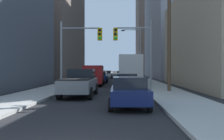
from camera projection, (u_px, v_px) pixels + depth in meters
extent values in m
cube|color=#9E9E99|center=(93.00, 77.00, 55.20)|extent=(3.21, 160.00, 0.15)
cube|color=#9E9E99|center=(137.00, 77.00, 54.84)|extent=(3.21, 160.00, 0.15)
cube|color=silver|center=(130.00, 68.00, 31.45)|extent=(2.61, 11.52, 2.90)
cube|color=black|center=(120.00, 64.00, 31.49)|extent=(0.12, 10.58, 0.80)
cube|color=red|center=(120.00, 73.00, 31.50)|extent=(0.12, 10.58, 0.28)
cylinder|color=black|center=(120.00, 79.00, 35.52)|extent=(0.32, 1.00, 1.00)
cylinder|color=black|center=(137.00, 79.00, 35.44)|extent=(0.32, 1.00, 1.00)
cylinder|color=black|center=(120.00, 81.00, 28.28)|extent=(0.32, 1.00, 1.00)
cylinder|color=black|center=(141.00, 81.00, 28.20)|extent=(0.32, 1.00, 1.00)
cube|color=slate|center=(79.00, 85.00, 17.41)|extent=(2.01, 5.40, 0.80)
cube|color=black|center=(81.00, 74.00, 18.38)|extent=(1.80, 1.80, 0.70)
cube|color=black|center=(76.00, 79.00, 16.06)|extent=(1.76, 2.38, 0.10)
cylinder|color=black|center=(71.00, 89.00, 19.18)|extent=(0.28, 0.80, 0.80)
cylinder|color=black|center=(96.00, 89.00, 19.11)|extent=(0.28, 0.80, 0.80)
cylinder|color=black|center=(59.00, 93.00, 15.72)|extent=(0.28, 0.80, 0.80)
cylinder|color=black|center=(90.00, 93.00, 15.65)|extent=(0.28, 0.80, 0.80)
cube|color=maroon|center=(94.00, 74.00, 28.24)|extent=(2.19, 5.27, 1.90)
cube|color=black|center=(96.00, 70.00, 30.84)|extent=(1.76, 0.08, 0.60)
cylinder|color=black|center=(87.00, 82.00, 29.95)|extent=(0.24, 0.72, 0.72)
cylinder|color=black|center=(103.00, 82.00, 29.88)|extent=(0.24, 0.72, 0.72)
cylinder|color=black|center=(83.00, 83.00, 26.62)|extent=(0.24, 0.72, 0.72)
cylinder|color=black|center=(101.00, 83.00, 26.55)|extent=(0.24, 0.72, 0.72)
cube|color=#141E4C|center=(129.00, 94.00, 12.59)|extent=(1.87, 4.23, 0.65)
cube|color=black|center=(129.00, 83.00, 12.44)|extent=(1.62, 1.93, 0.55)
cylinder|color=black|center=(113.00, 98.00, 13.97)|extent=(0.22, 0.64, 0.64)
cylinder|color=black|center=(144.00, 98.00, 13.90)|extent=(0.22, 0.64, 0.64)
cylinder|color=black|center=(111.00, 105.00, 11.28)|extent=(0.22, 0.64, 0.64)
cylinder|color=black|center=(150.00, 105.00, 11.22)|extent=(0.22, 0.64, 0.64)
cube|color=white|center=(126.00, 84.00, 20.47)|extent=(1.94, 4.26, 0.65)
cube|color=black|center=(126.00, 77.00, 20.32)|extent=(1.64, 1.95, 0.55)
cylinder|color=black|center=(116.00, 87.00, 21.85)|extent=(0.22, 0.64, 0.64)
cylinder|color=black|center=(136.00, 87.00, 21.79)|extent=(0.22, 0.64, 0.64)
cylinder|color=black|center=(115.00, 90.00, 19.16)|extent=(0.22, 0.64, 0.64)
cylinder|color=black|center=(138.00, 90.00, 19.10)|extent=(0.22, 0.64, 0.64)
cube|color=navy|center=(100.00, 78.00, 34.07)|extent=(1.88, 4.23, 0.65)
cube|color=black|center=(100.00, 74.00, 33.92)|extent=(1.62, 1.93, 0.55)
cylinder|color=black|center=(95.00, 80.00, 35.45)|extent=(0.22, 0.64, 0.64)
cylinder|color=black|center=(107.00, 80.00, 35.39)|extent=(0.22, 0.64, 0.64)
cylinder|color=black|center=(93.00, 81.00, 32.76)|extent=(0.22, 0.64, 0.64)
cylinder|color=black|center=(106.00, 81.00, 32.70)|extent=(0.22, 0.64, 0.64)
cube|color=#B7BABF|center=(107.00, 75.00, 50.64)|extent=(1.88, 4.23, 0.65)
cube|color=black|center=(107.00, 72.00, 50.49)|extent=(1.62, 1.93, 0.55)
cylinder|color=black|center=(103.00, 76.00, 52.02)|extent=(0.22, 0.64, 0.64)
cylinder|color=black|center=(112.00, 76.00, 51.95)|extent=(0.22, 0.64, 0.64)
cylinder|color=black|center=(102.00, 77.00, 49.33)|extent=(0.22, 0.64, 0.64)
cylinder|color=black|center=(111.00, 77.00, 49.27)|extent=(0.22, 0.64, 0.64)
cube|color=#195938|center=(122.00, 76.00, 41.24)|extent=(1.94, 4.26, 0.65)
cube|color=black|center=(122.00, 73.00, 41.09)|extent=(1.65, 1.95, 0.55)
cylinder|color=black|center=(117.00, 78.00, 42.62)|extent=(0.22, 0.64, 0.64)
cylinder|color=black|center=(127.00, 78.00, 42.55)|extent=(0.22, 0.64, 0.64)
cylinder|color=black|center=(117.00, 79.00, 39.93)|extent=(0.22, 0.64, 0.64)
cylinder|color=black|center=(128.00, 79.00, 39.87)|extent=(0.22, 0.64, 0.64)
cylinder|color=gray|center=(61.00, 56.00, 21.72)|extent=(0.18, 0.18, 6.00)
cylinder|color=gray|center=(80.00, 28.00, 21.64)|extent=(3.34, 0.12, 0.12)
cube|color=gold|center=(100.00, 34.00, 21.58)|extent=(0.38, 0.30, 1.05)
sphere|color=black|center=(100.00, 30.00, 21.41)|extent=(0.24, 0.24, 0.24)
sphere|color=black|center=(100.00, 34.00, 21.41)|extent=(0.24, 0.24, 0.24)
sphere|color=#19D833|center=(100.00, 38.00, 21.41)|extent=(0.24, 0.24, 0.24)
cylinder|color=gray|center=(151.00, 56.00, 21.43)|extent=(0.18, 0.18, 6.00)
cylinder|color=gray|center=(133.00, 28.00, 21.47)|extent=(3.01, 0.12, 0.12)
cube|color=gold|center=(115.00, 34.00, 21.53)|extent=(0.38, 0.30, 1.05)
sphere|color=black|center=(115.00, 30.00, 21.36)|extent=(0.24, 0.24, 0.24)
sphere|color=black|center=(115.00, 34.00, 21.36)|extent=(0.24, 0.24, 0.24)
sphere|color=#19D833|center=(115.00, 38.00, 21.36)|extent=(0.24, 0.24, 0.24)
cylinder|color=brown|center=(169.00, 32.00, 20.24)|extent=(0.28, 0.28, 9.66)
cylinder|color=gray|center=(140.00, 55.00, 34.83)|extent=(0.16, 0.16, 7.50)
cylinder|color=gray|center=(132.00, 30.00, 34.85)|extent=(2.39, 0.10, 0.10)
ellipsoid|color=#4C4C51|center=(123.00, 30.00, 34.90)|extent=(0.56, 0.32, 0.20)
cube|color=#93939E|center=(185.00, 11.00, 55.02)|extent=(14.91, 28.48, 28.95)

